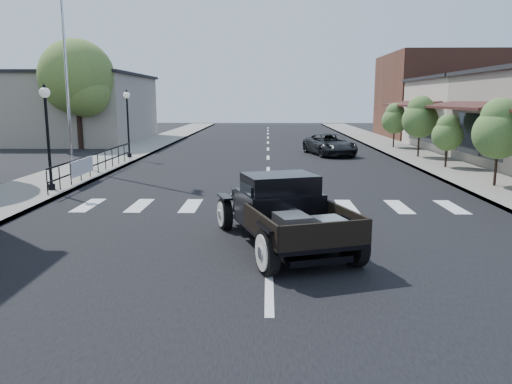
{
  "coord_description": "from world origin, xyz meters",
  "views": [
    {
      "loc": [
        -0.04,
        -11.03,
        3.27
      ],
      "look_at": [
        -0.32,
        1.13,
        1.0
      ],
      "focal_mm": 35.0,
      "sensor_mm": 36.0,
      "label": 1
    }
  ],
  "objects": [
    {
      "name": "ground",
      "position": [
        0.0,
        0.0,
        0.0
      ],
      "size": [
        120.0,
        120.0,
        0.0
      ],
      "primitive_type": "plane",
      "color": "black",
      "rests_on": "ground"
    },
    {
      "name": "road",
      "position": [
        0.0,
        15.0,
        0.01
      ],
      "size": [
        14.0,
        80.0,
        0.02
      ],
      "primitive_type": "cube",
      "color": "black",
      "rests_on": "ground"
    },
    {
      "name": "road_markings",
      "position": [
        0.0,
        10.0,
        0.0
      ],
      "size": [
        12.0,
        60.0,
        0.06
      ],
      "primitive_type": null,
      "color": "silver",
      "rests_on": "ground"
    },
    {
      "name": "sidewalk_left",
      "position": [
        -8.5,
        15.0,
        0.07
      ],
      "size": [
        3.0,
        80.0,
        0.15
      ],
      "primitive_type": "cube",
      "color": "gray",
      "rests_on": "ground"
    },
    {
      "name": "sidewalk_right",
      "position": [
        8.5,
        15.0,
        0.07
      ],
      "size": [
        3.0,
        80.0,
        0.15
      ],
      "primitive_type": "cube",
      "color": "gray",
      "rests_on": "ground"
    },
    {
      "name": "low_building_left",
      "position": [
        -15.0,
        28.0,
        2.5
      ],
      "size": [
        10.0,
        12.0,
        5.0
      ],
      "primitive_type": "cube",
      "color": "#A49A89",
      "rests_on": "ground"
    },
    {
      "name": "storefront_far",
      "position": [
        15.0,
        22.0,
        2.25
      ],
      "size": [
        10.0,
        9.0,
        4.5
      ],
      "primitive_type": "cube",
      "color": "beige",
      "rests_on": "ground"
    },
    {
      "name": "far_building_right",
      "position": [
        15.5,
        32.0,
        3.5
      ],
      "size": [
        11.0,
        10.0,
        7.0
      ],
      "primitive_type": "cube",
      "color": "brown",
      "rests_on": "ground"
    },
    {
      "name": "railing",
      "position": [
        -7.3,
        10.0,
        0.65
      ],
      "size": [
        0.08,
        10.0,
        1.0
      ],
      "primitive_type": null,
      "color": "black",
      "rests_on": "sidewalk_left"
    },
    {
      "name": "banner",
      "position": [
        -7.22,
        8.0,
        0.45
      ],
      "size": [
        0.04,
        2.2,
        0.6
      ],
      "primitive_type": null,
      "color": "silver",
      "rests_on": "sidewalk_left"
    },
    {
      "name": "lamp_post_b",
      "position": [
        -7.6,
        6.0,
        1.97
      ],
      "size": [
        0.36,
        0.36,
        3.64
      ],
      "primitive_type": null,
      "color": "black",
      "rests_on": "sidewalk_left"
    },
    {
      "name": "lamp_post_c",
      "position": [
        -7.6,
        16.0,
        1.97
      ],
      "size": [
        0.36,
        0.36,
        3.64
      ],
      "primitive_type": null,
      "color": "black",
      "rests_on": "sidewalk_left"
    },
    {
      "name": "flagpole",
      "position": [
        -9.2,
        12.0,
        5.94
      ],
      "size": [
        0.12,
        0.12,
        11.59
      ],
      "primitive_type": "cylinder",
      "color": "silver",
      "rests_on": "sidewalk_left"
    },
    {
      "name": "big_tree_far",
      "position": [
        -12.5,
        22.0,
        3.57
      ],
      "size": [
        4.86,
        4.86,
        7.14
      ],
      "primitive_type": null,
      "color": "#567230",
      "rests_on": "ground"
    },
    {
      "name": "small_tree_b",
      "position": [
        8.3,
        7.2,
        1.68
      ],
      "size": [
        1.84,
        1.84,
        3.07
      ],
      "primitive_type": null,
      "color": "#486C31",
      "rests_on": "sidewalk_right"
    },
    {
      "name": "small_tree_c",
      "position": [
        8.3,
        12.33,
        1.33
      ],
      "size": [
        1.41,
        1.41,
        2.36
      ],
      "primitive_type": null,
      "color": "#486C31",
      "rests_on": "sidewalk_right"
    },
    {
      "name": "small_tree_d",
      "position": [
        8.3,
        16.66,
        1.75
      ],
      "size": [
        1.92,
        1.92,
        3.2
      ],
      "primitive_type": null,
      "color": "#486C31",
      "rests_on": "sidewalk_right"
    },
    {
      "name": "small_tree_e",
      "position": [
        8.3,
        22.16,
        1.54
      ],
      "size": [
        1.67,
        1.67,
        2.78
      ],
      "primitive_type": null,
      "color": "#486C31",
      "rests_on": "sidewalk_right"
    },
    {
      "name": "hotrod_pickup",
      "position": [
        0.31,
        -0.22,
        0.83
      ],
      "size": [
        3.64,
        5.24,
        1.66
      ],
      "primitive_type": null,
      "rotation": [
        0.0,
        0.0,
        0.32
      ],
      "color": "black",
      "rests_on": "ground"
    },
    {
      "name": "second_car",
      "position": [
        3.64,
        18.48,
        0.63
      ],
      "size": [
        3.13,
        4.89,
        1.25
      ],
      "primitive_type": "imported",
      "rotation": [
        0.0,
        0.0,
        0.25
      ],
      "color": "black",
      "rests_on": "ground"
    }
  ]
}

